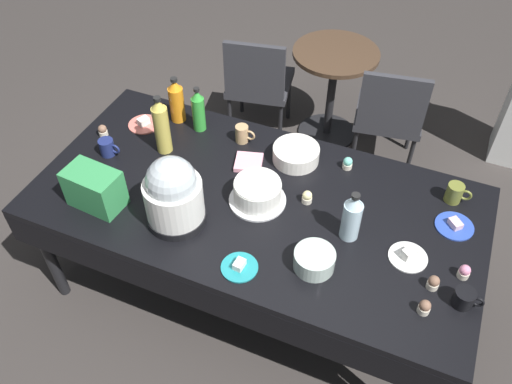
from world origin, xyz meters
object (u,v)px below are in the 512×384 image
coffee_mug_black (464,298)px  maroon_chair_right (390,113)px  potluck_table (256,208)px  cupcake_vanilla (424,307)px  dessert_plate_coral (144,123)px  dessert_plate_white (408,256)px  slow_cooker (173,194)px  cupcake_rose (348,163)px  cupcake_cocoa (433,283)px  dessert_plate_teal (239,267)px  ceramic_snack_bowl (296,154)px  maroon_chair_left (258,81)px  soda_bottle_water (352,217)px  cupcake_berry (464,272)px  cupcake_mint (103,131)px  frosted_layer_cake (258,193)px  soda_carton (94,188)px  round_cafe_table (333,79)px  coffee_mug_navy (107,148)px  soda_bottle_ginger_ale (161,126)px  soda_bottle_lime_soda (198,110)px  coffee_mug_tan (243,134)px  coffee_mug_olive (455,193)px  glass_salad_bowl (314,260)px  soda_bottle_orange_juice (177,101)px

coffee_mug_black → maroon_chair_right: size_ratio=0.15×
potluck_table → cupcake_vanilla: 0.93m
dessert_plate_coral → dessert_plate_white: size_ratio=1.02×
slow_cooker → cupcake_rose: bearing=45.8°
cupcake_cocoa → dessert_plate_teal: bearing=-163.9°
ceramic_snack_bowl → cupcake_vanilla: size_ratio=3.63×
maroon_chair_left → soda_bottle_water: bearing=-52.9°
cupcake_berry → maroon_chair_left: 2.08m
dessert_plate_teal → cupcake_mint: 1.19m
frosted_layer_cake → soda_carton: size_ratio=1.08×
dessert_plate_white → slow_cooker: bearing=-169.3°
dessert_plate_coral → coffee_mug_black: 1.90m
cupcake_vanilla → round_cafe_table: (-0.92, 1.84, -0.28)m
dessert_plate_white → round_cafe_table: 1.81m
ceramic_snack_bowl → coffee_mug_navy: (-0.94, -0.35, 0.00)m
soda_bottle_ginger_ale → maroon_chair_left: (0.06, 1.15, -0.42)m
potluck_table → coffee_mug_black: coffee_mug_black is taller
cupcake_rose → soda_bottle_lime_soda: (-0.85, -0.01, 0.09)m
cupcake_cocoa → coffee_mug_tan: coffee_mug_tan is taller
potluck_table → coffee_mug_tan: coffee_mug_tan is taller
soda_bottle_ginger_ale → coffee_mug_olive: bearing=8.5°
potluck_table → coffee_mug_tan: bearing=122.4°
coffee_mug_olive → soda_bottle_water: bearing=-134.6°
dessert_plate_teal → coffee_mug_olive: 1.11m
cupcake_mint → soda_carton: bearing=-58.2°
cupcake_cocoa → soda_carton: soda_carton is taller
ceramic_snack_bowl → coffee_mug_navy: size_ratio=2.03×
dessert_plate_teal → soda_bottle_water: soda_bottle_water is taller
glass_salad_bowl → maroon_chair_right: bearing=89.2°
frosted_layer_cake → glass_salad_bowl: 0.46m
coffee_mug_black → cupcake_berry: bearing=96.7°
cupcake_vanilla → soda_bottle_orange_juice: (-1.53, 0.73, 0.10)m
ceramic_snack_bowl → soda_carton: soda_carton is taller
soda_carton → maroon_chair_right: (1.11, 1.62, -0.36)m
frosted_layer_cake → coffee_mug_black: frosted_layer_cake is taller
dessert_plate_coral → soda_carton: (0.12, -0.61, 0.09)m
cupcake_berry → maroon_chair_left: maroon_chair_left is taller
soda_bottle_orange_juice → maroon_chair_left: size_ratio=0.33×
cupcake_cocoa → soda_carton: 1.59m
glass_salad_bowl → soda_bottle_ginger_ale: bearing=156.8°
potluck_table → maroon_chair_right: bearing=72.4°
potluck_table → glass_salad_bowl: size_ratio=12.14×
dessert_plate_teal → coffee_mug_tan: (-0.34, 0.79, 0.04)m
coffee_mug_olive → maroon_chair_left: bearing=146.9°
frosted_layer_cake → soda_bottle_water: (0.47, -0.04, 0.06)m
dessert_plate_coral → soda_carton: size_ratio=0.68×
frosted_layer_cake → soda_bottle_lime_soda: size_ratio=1.04×
cupcake_mint → soda_bottle_water: (1.45, -0.16, 0.09)m
cupcake_rose → cupcake_vanilla: bearing=-53.4°
slow_cooker → coffee_mug_olive: slow_cooker is taller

